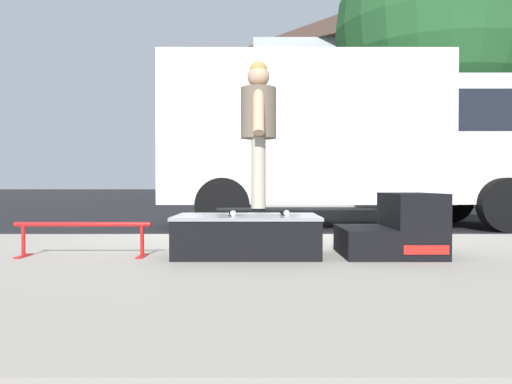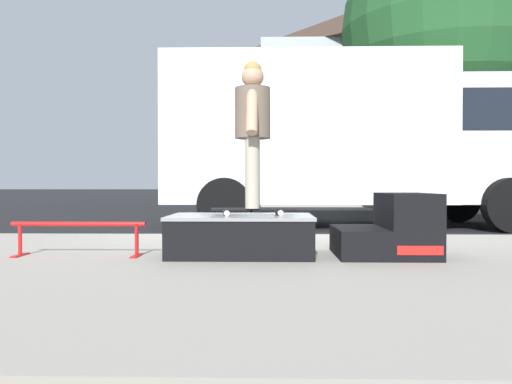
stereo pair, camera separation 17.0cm
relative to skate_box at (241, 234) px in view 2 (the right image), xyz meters
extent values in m
plane|color=black|center=(-0.18, 2.51, -0.32)|extent=(140.00, 140.00, 0.00)
cube|color=#A8A093|center=(-0.18, -0.49, -0.26)|extent=(50.00, 5.00, 0.12)
cube|color=black|center=(0.00, 0.00, -0.01)|extent=(1.33, 0.83, 0.38)
cube|color=gray|center=(0.00, 0.00, 0.16)|extent=(1.35, 0.85, 0.03)
cube|color=black|center=(1.11, 0.00, -0.07)|extent=(0.45, 0.84, 0.26)
cube|color=black|center=(1.56, 0.00, 0.09)|extent=(0.45, 0.84, 0.59)
cube|color=red|center=(1.56, -0.42, -0.10)|extent=(0.39, 0.01, 0.08)
cylinder|color=red|center=(-1.52, -0.10, 0.10)|extent=(1.26, 0.04, 0.04)
cylinder|color=red|center=(-2.07, -0.10, -0.05)|extent=(0.04, 0.04, 0.30)
cube|color=red|center=(-2.07, -0.10, -0.20)|extent=(0.06, 0.28, 0.01)
cylinder|color=red|center=(-0.97, -0.10, -0.05)|extent=(0.04, 0.04, 0.30)
cube|color=red|center=(-0.97, -0.10, -0.20)|extent=(0.06, 0.28, 0.01)
cube|color=black|center=(0.11, -0.02, 0.24)|extent=(0.80, 0.31, 0.02)
cylinder|color=silver|center=(0.34, 0.11, 0.20)|extent=(0.06, 0.04, 0.05)
cylinder|color=silver|center=(0.37, -0.07, 0.20)|extent=(0.06, 0.04, 0.05)
cylinder|color=silver|center=(-0.15, 0.04, 0.20)|extent=(0.06, 0.04, 0.05)
cylinder|color=silver|center=(-0.12, -0.14, 0.20)|extent=(0.06, 0.04, 0.05)
cylinder|color=#B7AD99|center=(0.11, 0.07, 0.57)|extent=(0.13, 0.13, 0.65)
cylinder|color=#B7AD99|center=(0.11, -0.10, 0.57)|extent=(0.13, 0.13, 0.65)
cylinder|color=#726051|center=(0.11, -0.02, 1.14)|extent=(0.33, 0.33, 0.47)
cylinder|color=tan|center=(0.11, 0.19, 1.12)|extent=(0.10, 0.29, 0.45)
cylinder|color=tan|center=(0.11, -0.23, 1.12)|extent=(0.10, 0.29, 0.45)
sphere|color=tan|center=(0.11, -0.02, 1.48)|extent=(0.21, 0.21, 0.21)
sphere|color=tan|center=(0.11, -0.02, 1.53)|extent=(0.17, 0.17, 0.17)
cube|color=white|center=(0.93, 4.71, 1.43)|extent=(5.00, 2.35, 2.60)
cube|color=white|center=(4.38, 4.71, 1.23)|extent=(1.90, 2.16, 2.20)
cube|color=black|center=(4.38, 4.71, 1.71)|extent=(1.92, 2.19, 0.70)
cylinder|color=black|center=(4.22, 5.88, 0.13)|extent=(0.90, 0.28, 0.90)
cylinder|color=black|center=(4.22, 3.53, 0.13)|extent=(0.90, 0.28, 0.90)
cylinder|color=black|center=(-0.47, 5.88, 0.13)|extent=(0.90, 0.28, 0.90)
cylinder|color=black|center=(-0.47, 3.53, 0.13)|extent=(0.90, 0.28, 0.90)
cylinder|color=brown|center=(4.94, 8.53, 1.19)|extent=(0.56, 0.56, 3.04)
sphere|color=#235628|center=(4.94, 8.53, 4.50)|extent=(5.49, 5.49, 5.49)
sphere|color=#235628|center=(6.45, 8.53, 3.81)|extent=(3.57, 3.57, 3.57)
cube|color=silver|center=(4.49, 16.76, 2.68)|extent=(9.00, 7.50, 6.00)
cube|color=#B2ADA3|center=(4.49, 12.76, 1.08)|extent=(9.00, 0.50, 2.80)
pyramid|color=#473328|center=(4.49, 16.76, 6.88)|extent=(9.54, 7.95, 2.40)
camera|label=1|loc=(0.09, -4.71, 0.47)|focal=35.06mm
camera|label=2|loc=(0.26, -4.71, 0.47)|focal=35.06mm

